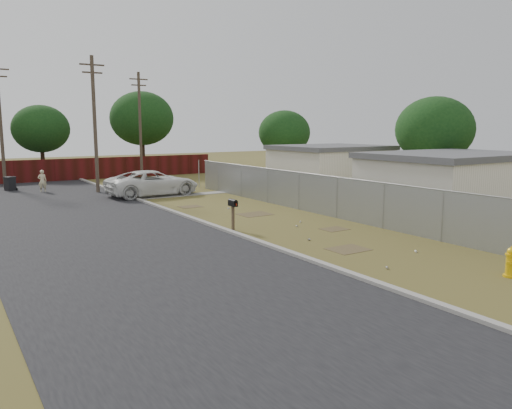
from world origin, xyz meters
TOP-DOWN VIEW (x-y plane):
  - ground at (0.00, 0.00)m, footprint 120.00×120.00m
  - street at (-6.76, 8.05)m, footprint 15.10×60.00m
  - chainlink_fence at (3.12, 1.03)m, footprint 0.10×27.06m
  - privacy_fence at (-6.00, 25.00)m, footprint 30.00×0.12m
  - utility_poles at (-3.67, 20.67)m, footprint 12.60×8.24m
  - houses at (9.70, 3.13)m, footprint 9.30×17.24m
  - horizon_trees at (0.84, 23.56)m, footprint 33.32×31.94m
  - fire_hydrant at (0.90, -10.07)m, footprint 0.46×0.46m
  - mailbox at (-2.60, 0.20)m, footprint 0.21×0.58m
  - pickup_truck at (-1.46, 12.42)m, footprint 6.11×3.16m
  - pedestrian at (-7.13, 18.15)m, footprint 0.62×0.48m
  - trash_bin at (-8.89, 20.20)m, footprint 0.86×0.83m
  - scattered_litter at (-0.11, -2.13)m, footprint 2.55×12.77m

SIDE VIEW (x-z plane):
  - ground at x=0.00m, z-range 0.00..0.00m
  - street at x=-6.76m, z-range -0.04..0.08m
  - scattered_litter at x=-0.11m, z-range 0.01..0.08m
  - fire_hydrant at x=0.90m, z-range -0.03..0.90m
  - trash_bin at x=-8.89m, z-range 0.01..0.99m
  - pedestrian at x=-7.13m, z-range 0.00..1.52m
  - chainlink_fence at x=3.12m, z-range -0.21..1.81m
  - pickup_truck at x=-1.46m, z-range 0.00..1.65m
  - privacy_fence at x=-6.00m, z-range 0.00..1.80m
  - mailbox at x=-2.60m, z-range 0.39..1.74m
  - houses at x=9.70m, z-range 0.01..3.11m
  - horizon_trees at x=0.84m, z-range 0.74..8.52m
  - utility_poles at x=-3.67m, z-range 0.19..9.19m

